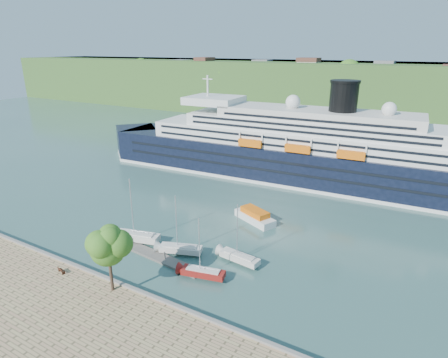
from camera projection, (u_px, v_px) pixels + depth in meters
ground at (123, 290)px, 49.15m from camera, size 400.00×400.00×0.00m
far_hillside at (358, 91)px, 163.78m from camera, size 400.00×50.00×24.00m
quay_coping at (121, 284)px, 48.61m from camera, size 220.00×0.50×0.30m
cruise_ship at (291, 130)px, 87.50m from camera, size 106.27×21.34×23.71m
park_bench at (62, 270)px, 51.08m from camera, size 1.42×0.83×0.86m
promenade_tree at (109, 256)px, 46.02m from camera, size 5.88×5.88×9.74m
floating_pontoon at (156, 256)px, 56.87m from camera, size 17.17×3.73×0.38m
sailboat_white_near at (135, 213)px, 59.49m from camera, size 8.44×4.15×10.50m
sailboat_red at (203, 251)px, 50.29m from camera, size 6.95×3.31×8.66m
sailboat_white_far at (240, 236)px, 53.89m from camera, size 7.08×2.74×8.91m
tender_launch at (255, 215)px, 68.30m from camera, size 8.91×6.11×2.34m
sailboat_extra at (180, 227)px, 56.17m from camera, size 7.43×4.27×9.27m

